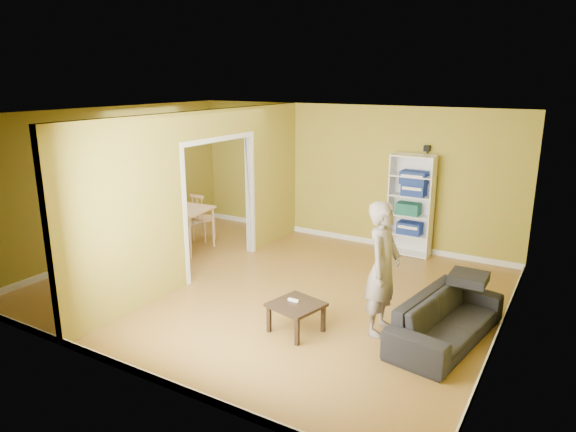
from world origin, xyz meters
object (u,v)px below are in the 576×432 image
(person, at_px, (383,257))
(dining_table, at_px, (175,211))
(chair_left, at_px, (146,216))
(coffee_table, at_px, (296,308))
(chair_near, at_px, (156,234))
(sofa, at_px, (447,312))
(chair_far, at_px, (204,217))
(bookshelf, at_px, (412,205))

(person, height_order, dining_table, person)
(person, xyz_separation_m, chair_left, (-5.20, 1.16, -0.46))
(person, relative_size, coffee_table, 3.41)
(coffee_table, xyz_separation_m, chair_left, (-4.30, 1.71, 0.19))
(coffee_table, relative_size, chair_near, 0.62)
(sofa, distance_m, chair_near, 5.08)
(chair_far, bearing_deg, sofa, 163.67)
(dining_table, bearing_deg, person, -14.67)
(person, xyz_separation_m, coffee_table, (-0.90, -0.55, -0.65))
(chair_left, distance_m, chair_far, 1.10)
(person, bearing_deg, chair_left, 76.91)
(bookshelf, distance_m, dining_table, 4.27)
(coffee_table, bearing_deg, chair_left, 158.35)
(bookshelf, bearing_deg, dining_table, -153.32)
(bookshelf, bearing_deg, sofa, -64.42)
(sofa, bearing_deg, person, 113.97)
(person, relative_size, chair_near, 2.13)
(bookshelf, relative_size, dining_table, 1.43)
(chair_near, bearing_deg, chair_left, 124.16)
(sofa, distance_m, chair_left, 6.04)
(sofa, bearing_deg, chair_near, 95.73)
(dining_table, bearing_deg, sofa, -10.48)
(coffee_table, distance_m, dining_table, 3.94)
(coffee_table, height_order, chair_near, chair_near)
(sofa, height_order, chair_left, chair_left)
(sofa, xyz_separation_m, person, (-0.76, -0.20, 0.62))
(chair_near, bearing_deg, chair_far, 69.72)
(person, relative_size, dining_table, 1.56)
(person, bearing_deg, sofa, -75.88)
(dining_table, xyz_separation_m, chair_near, (0.12, -0.64, -0.24))
(coffee_table, relative_size, chair_far, 0.61)
(coffee_table, xyz_separation_m, dining_table, (-3.53, 1.71, 0.38))
(coffee_table, relative_size, dining_table, 0.46)
(dining_table, bearing_deg, chair_far, 78.99)
(bookshelf, distance_m, chair_near, 4.52)
(bookshelf, relative_size, coffee_table, 3.13)
(sofa, xyz_separation_m, dining_table, (-5.19, 0.96, 0.34))
(bookshelf, bearing_deg, chair_left, -157.31)
(coffee_table, xyz_separation_m, chair_far, (-3.41, 2.35, 0.14))
(sofa, xyz_separation_m, coffee_table, (-1.66, -0.75, -0.04))
(coffee_table, bearing_deg, dining_table, 154.21)
(person, bearing_deg, bookshelf, 10.79)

